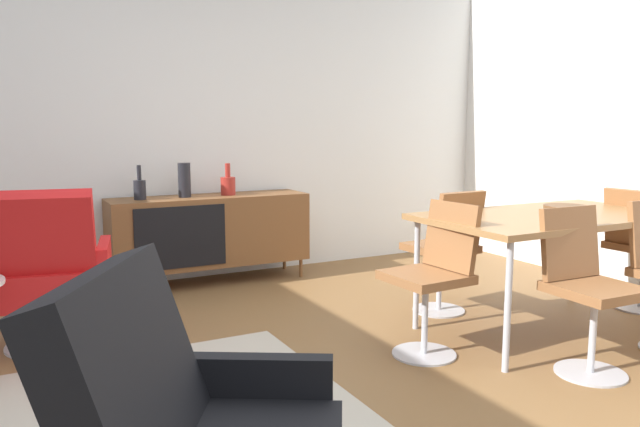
{
  "coord_description": "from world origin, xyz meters",
  "views": [
    {
      "loc": [
        -1.23,
        -2.45,
        1.27
      ],
      "look_at": [
        0.44,
        0.73,
        0.76
      ],
      "focal_mm": 34.15,
      "sensor_mm": 36.0,
      "label": 1
    }
  ],
  "objects": [
    {
      "name": "dining_table",
      "position": [
        1.77,
        0.18,
        0.7
      ],
      "size": [
        1.6,
        0.9,
        0.74
      ],
      "color": "olive",
      "rests_on": "ground_plane"
    },
    {
      "name": "vase_ceramic_small",
      "position": [
        0.42,
        2.3,
        0.8
      ],
      "size": [
        0.12,
        0.12,
        0.26
      ],
      "color": "maroon",
      "rests_on": "sideboard"
    },
    {
      "name": "wooden_bowl_on_table",
      "position": [
        1.81,
        0.1,
        0.77
      ],
      "size": [
        0.26,
        0.26,
        0.06
      ],
      "primitive_type": "cylinder",
      "color": "brown",
      "rests_on": "dining_table"
    },
    {
      "name": "dining_chair_back_left",
      "position": [
        1.42,
        0.74,
        0.47
      ],
      "size": [
        0.42,
        0.45,
        0.86
      ],
      "color": "brown",
      "rests_on": "ground_plane"
    },
    {
      "name": "sideboard",
      "position": [
        0.26,
        2.3,
        0.44
      ],
      "size": [
        1.6,
        0.45,
        0.72
      ],
      "color": "brown",
      "rests_on": "ground_plane"
    },
    {
      "name": "ground_plane",
      "position": [
        0.0,
        0.0,
        0.0
      ],
      "size": [
        8.32,
        8.32,
        0.0
      ],
      "primitive_type": "plane",
      "color": "brown"
    },
    {
      "name": "vase_cobalt",
      "position": [
        -0.29,
        2.3,
        0.81
      ],
      "size": [
        0.09,
        0.09,
        0.27
      ],
      "color": "black",
      "rests_on": "sideboard"
    },
    {
      "name": "dining_chair_far_end",
      "position": [
        2.66,
        0.18,
        0.47
      ],
      "size": [
        0.44,
        0.42,
        0.86
      ],
      "color": "brown",
      "rests_on": "ground_plane"
    },
    {
      "name": "dining_chair_front_left",
      "position": [
        1.42,
        -0.38,
        0.47
      ],
      "size": [
        0.41,
        0.44,
        0.86
      ],
      "color": "brown",
      "rests_on": "ground_plane"
    },
    {
      "name": "wall_back",
      "position": [
        0.0,
        2.6,
        1.4
      ],
      "size": [
        6.8,
        0.12,
        2.8
      ],
      "primitive_type": "cube",
      "color": "silver",
      "rests_on": "ground_plane"
    },
    {
      "name": "vase_sculptural_dark",
      "position": [
        0.06,
        2.3,
        0.86
      ],
      "size": [
        0.1,
        0.1,
        0.27
      ],
      "color": "black",
      "rests_on": "sideboard"
    },
    {
      "name": "lounge_chair_red",
      "position": [
        -1.05,
        1.26,
        0.47
      ],
      "size": [
        0.8,
        0.76,
        0.95
      ],
      "color": "red",
      "rests_on": "ground_plane"
    },
    {
      "name": "dining_chair_near_window",
      "position": [
        0.88,
        0.18,
        0.47
      ],
      "size": [
        0.45,
        0.42,
        0.86
      ],
      "color": "brown",
      "rests_on": "ground_plane"
    }
  ]
}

